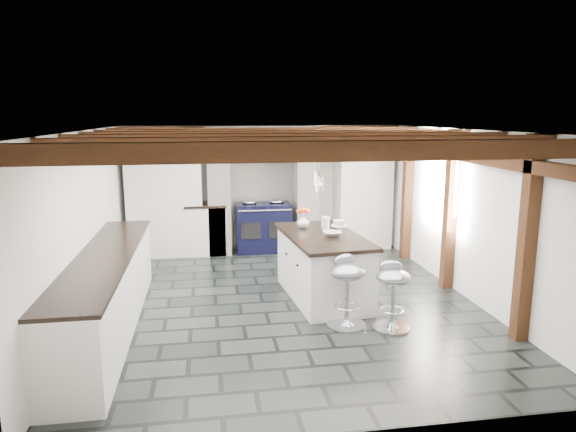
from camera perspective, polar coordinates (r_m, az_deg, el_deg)
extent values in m
plane|color=black|center=(7.08, -0.29, -9.42)|extent=(6.00, 6.00, 0.00)
plane|color=white|center=(9.69, -3.02, 3.21)|extent=(5.00, 0.00, 5.00)
plane|color=white|center=(6.85, -21.45, -0.90)|extent=(0.00, 6.00, 6.00)
plane|color=white|center=(7.55, 18.80, 0.35)|extent=(0.00, 6.00, 6.00)
plane|color=white|center=(6.63, -0.31, 9.53)|extent=(6.00, 6.00, 0.00)
cube|color=silver|center=(9.38, -7.68, 1.62)|extent=(0.40, 0.60, 1.90)
cube|color=silver|center=(9.55, 1.97, 1.89)|extent=(0.40, 0.60, 1.90)
cube|color=#4C2B15|center=(9.32, -2.87, 8.08)|extent=(2.10, 0.65, 0.18)
cube|color=silver|center=(9.31, -2.88, 9.04)|extent=(2.00, 0.60, 0.31)
cube|color=black|center=(9.00, -2.65, 8.36)|extent=(1.00, 0.03, 0.22)
cube|color=silver|center=(8.98, -2.64, 8.35)|extent=(0.90, 0.01, 0.14)
cube|color=white|center=(9.40, -13.49, 1.74)|extent=(1.30, 0.58, 2.00)
cube|color=white|center=(9.81, 8.29, 2.32)|extent=(1.00, 0.58, 2.00)
cube|color=white|center=(6.40, -19.47, -8.17)|extent=(0.60, 3.80, 0.88)
cube|color=black|center=(6.27, -19.75, -4.19)|extent=(0.64, 3.80, 0.04)
cube|color=white|center=(9.47, -9.11, -1.47)|extent=(0.70, 0.60, 0.88)
cube|color=black|center=(9.38, -9.20, 1.27)|extent=(0.74, 0.64, 0.04)
cube|color=#4C2B15|center=(7.41, 18.64, 6.42)|extent=(0.15, 5.80, 0.14)
plane|color=white|center=(8.01, 16.86, 3.96)|extent=(0.00, 0.90, 0.90)
cube|color=#4C2B15|center=(4.09, 5.32, 7.20)|extent=(5.00, 0.16, 0.16)
cube|color=#4C2B15|center=(4.93, 2.80, 7.90)|extent=(5.00, 0.16, 0.16)
cube|color=#4C2B15|center=(5.78, 1.02, 8.39)|extent=(5.00, 0.16, 0.16)
cube|color=#4C2B15|center=(6.63, -0.31, 8.75)|extent=(5.00, 0.16, 0.16)
cube|color=#4C2B15|center=(7.49, -1.34, 9.03)|extent=(5.00, 0.16, 0.16)
cube|color=#4C2B15|center=(8.35, -2.15, 9.24)|extent=(5.00, 0.16, 0.16)
cube|color=#4C2B15|center=(9.21, -2.82, 9.42)|extent=(5.00, 0.16, 0.16)
cube|color=#4C2B15|center=(6.17, 25.02, -2.44)|extent=(0.15, 0.15, 2.30)
cube|color=#4C2B15|center=(7.69, 17.58, 0.61)|extent=(0.15, 0.15, 2.30)
cube|color=#4C2B15|center=(9.13, 13.12, 2.44)|extent=(0.15, 0.15, 2.30)
cylinder|color=black|center=(6.68, 3.60, 6.35)|extent=(0.01, 0.01, 0.56)
cylinder|color=white|center=(6.72, 3.56, 3.54)|extent=(0.09, 0.09, 0.22)
cylinder|color=black|center=(6.99, 3.46, 6.56)|extent=(0.01, 0.01, 0.56)
cylinder|color=white|center=(7.02, 3.43, 3.87)|extent=(0.09, 0.09, 0.22)
cylinder|color=black|center=(7.29, 3.33, 6.75)|extent=(0.01, 0.01, 0.56)
cylinder|color=white|center=(7.32, 3.30, 4.17)|extent=(0.09, 0.09, 0.22)
cube|color=black|center=(9.50, -2.77, -1.23)|extent=(1.00, 0.60, 0.90)
ellipsoid|color=silver|center=(9.39, -4.31, 1.58)|extent=(0.28, 0.28, 0.11)
ellipsoid|color=silver|center=(9.44, -1.29, 1.66)|extent=(0.28, 0.28, 0.11)
cylinder|color=silver|center=(9.12, -2.57, 0.61)|extent=(0.95, 0.03, 0.03)
cube|color=black|center=(9.19, -4.11, -1.68)|extent=(0.35, 0.02, 0.30)
cube|color=black|center=(9.24, -1.02, -1.58)|extent=(0.35, 0.02, 0.30)
cube|color=white|center=(7.10, 3.89, -5.78)|extent=(1.02, 1.80, 0.85)
cube|color=black|center=(6.98, 3.94, -2.27)|extent=(1.11, 1.89, 0.05)
imported|color=white|center=(7.36, 1.71, -0.62)|extent=(0.19, 0.19, 0.18)
ellipsoid|color=#EC5121|center=(7.33, 1.72, 0.53)|extent=(0.19, 0.19, 0.12)
cylinder|color=white|center=(7.31, 4.20, -0.77)|extent=(0.12, 0.12, 0.17)
imported|color=white|center=(6.91, 4.95, -1.96)|extent=(0.27, 0.27, 0.06)
cylinder|color=white|center=(7.09, 5.67, -1.50)|extent=(0.05, 0.05, 0.10)
cylinder|color=white|center=(7.08, 5.68, -1.06)|extent=(0.21, 0.21, 0.01)
cylinder|color=#D0AE8B|center=(7.07, 5.69, -0.73)|extent=(0.16, 0.16, 0.07)
cylinder|color=silver|center=(6.33, 11.40, -12.08)|extent=(0.44, 0.44, 0.03)
cone|color=silver|center=(6.31, 11.42, -11.71)|extent=(0.20, 0.20, 0.08)
cylinder|color=silver|center=(6.21, 11.51, -9.42)|extent=(0.05, 0.05, 0.55)
torus|color=silver|center=(6.24, 11.48, -10.19)|extent=(0.28, 0.28, 0.02)
ellipsoid|color=gray|center=(6.11, 11.63, -6.70)|extent=(0.47, 0.47, 0.18)
ellipsoid|color=gray|center=(6.18, 11.51, -5.53)|extent=(0.30, 0.16, 0.15)
cylinder|color=silver|center=(6.32, 6.49, -11.96)|extent=(0.47, 0.47, 0.03)
cone|color=silver|center=(6.30, 6.50, -11.55)|extent=(0.21, 0.21, 0.09)
cylinder|color=silver|center=(6.19, 6.56, -9.09)|extent=(0.05, 0.05, 0.59)
torus|color=silver|center=(6.23, 6.54, -9.92)|extent=(0.30, 0.30, 0.02)
ellipsoid|color=gray|center=(6.09, 6.63, -6.16)|extent=(0.51, 0.51, 0.19)
ellipsoid|color=gray|center=(6.15, 6.19, -4.94)|extent=(0.32, 0.18, 0.16)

